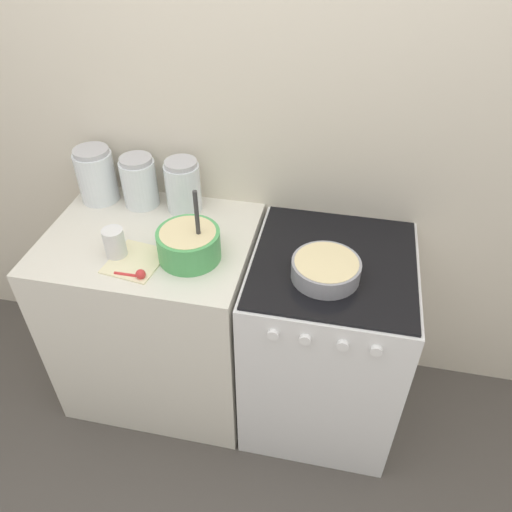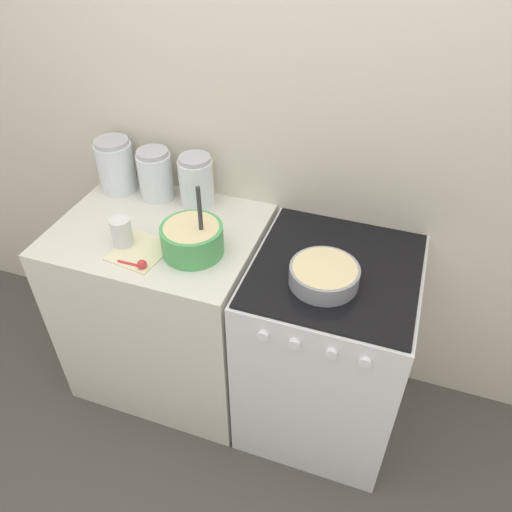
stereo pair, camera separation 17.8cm
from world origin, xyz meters
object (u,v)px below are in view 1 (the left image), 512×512
at_px(mixing_bowl, 189,243).
at_px(storage_jar_right, 183,189).
at_px(stove, 324,340).
at_px(baking_pan, 326,269).
at_px(tin_can, 115,243).
at_px(storage_jar_middle, 140,185).
at_px(storage_jar_left, 97,178).

xyz_separation_m(mixing_bowl, storage_jar_right, (-0.12, 0.31, 0.03)).
xyz_separation_m(stove, mixing_bowl, (-0.53, -0.09, 0.51)).
xyz_separation_m(mixing_bowl, baking_pan, (0.50, -0.01, -0.03)).
relative_size(baking_pan, storage_jar_right, 1.10).
bearing_deg(stove, tin_can, -170.62).
xyz_separation_m(storage_jar_middle, tin_can, (0.04, -0.35, -0.03)).
relative_size(storage_jar_middle, tin_can, 1.86).
relative_size(mixing_bowl, storage_jar_right, 1.31).
xyz_separation_m(stove, storage_jar_right, (-0.65, 0.22, 0.54)).
bearing_deg(tin_can, mixing_bowl, 9.79).
distance_m(baking_pan, tin_can, 0.77).
bearing_deg(mixing_bowl, storage_jar_middle, 135.26).
height_order(stove, baking_pan, baking_pan).
bearing_deg(storage_jar_right, mixing_bowl, -68.82).
bearing_deg(storage_jar_left, mixing_bowl, -31.52).
bearing_deg(tin_can, storage_jar_middle, 96.37).
bearing_deg(mixing_bowl, tin_can, -170.21).
height_order(baking_pan, storage_jar_middle, storage_jar_middle).
height_order(storage_jar_middle, storage_jar_right, storage_jar_right).
bearing_deg(baking_pan, tin_can, -177.24).
bearing_deg(storage_jar_left, stove, -12.14).
bearing_deg(tin_can, storage_jar_left, 123.08).
relative_size(stove, mixing_bowl, 3.02).
height_order(storage_jar_middle, tin_can, storage_jar_middle).
distance_m(stove, storage_jar_left, 1.18).
distance_m(stove, tin_can, 0.95).
xyz_separation_m(mixing_bowl, storage_jar_left, (-0.50, 0.31, 0.03)).
distance_m(stove, storage_jar_right, 0.87).
height_order(baking_pan, tin_can, tin_can).
bearing_deg(baking_pan, storage_jar_left, 162.50).
relative_size(stove, storage_jar_middle, 4.05).
distance_m(mixing_bowl, baking_pan, 0.50).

